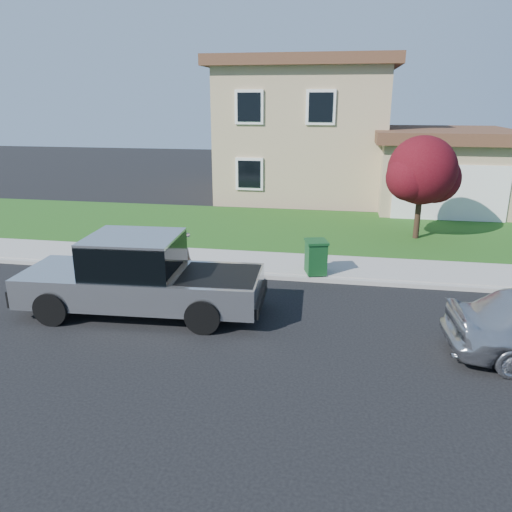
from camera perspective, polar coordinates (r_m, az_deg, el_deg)
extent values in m
plane|color=black|center=(11.80, -1.50, -7.29)|extent=(80.00, 80.00, 0.00)
cube|color=gray|center=(14.30, 4.75, -2.53)|extent=(40.00, 0.20, 0.12)
cube|color=gray|center=(15.33, 5.14, -1.09)|extent=(40.00, 2.00, 0.15)
cube|color=#224A15|center=(19.64, 6.30, 2.97)|extent=(40.00, 7.00, 0.10)
cube|color=tan|center=(27.63, 5.66, 13.80)|extent=(8.00, 9.00, 6.40)
cube|color=tan|center=(25.09, 20.11, 8.80)|extent=(5.50, 6.00, 3.20)
cube|color=white|center=(22.21, 21.27, 6.75)|extent=(4.60, 0.12, 2.30)
cube|color=#4C2D1E|center=(27.62, 5.88, 20.86)|extent=(8.80, 9.80, 0.50)
cube|color=#4C2D1E|center=(24.92, 20.55, 12.88)|extent=(6.20, 6.80, 0.50)
cube|color=white|center=(23.35, -0.80, 16.66)|extent=(1.30, 0.10, 1.50)
cube|color=white|center=(22.97, 7.41, 16.51)|extent=(1.30, 0.10, 1.50)
cube|color=black|center=(23.59, -0.77, 9.35)|extent=(1.30, 0.10, 1.50)
cylinder|color=black|center=(12.33, -22.28, -5.53)|extent=(0.81, 0.34, 0.79)
cylinder|color=black|center=(13.83, -18.71, -2.67)|extent=(0.81, 0.34, 0.79)
cylinder|color=black|center=(11.08, -6.06, -6.83)|extent=(0.81, 0.34, 0.79)
cylinder|color=black|center=(12.73, -4.24, -3.49)|extent=(0.81, 0.34, 0.79)
cube|color=#B0B2B7|center=(12.25, -12.87, -3.32)|extent=(5.74, 2.27, 0.71)
cube|color=black|center=(12.06, -13.77, 0.07)|extent=(2.17, 1.95, 0.84)
cube|color=#B0B2B7|center=(11.94, -13.92, 2.06)|extent=(2.17, 1.95, 0.08)
cube|color=black|center=(11.64, -4.21, -2.26)|extent=(1.87, 1.77, 0.06)
cube|color=black|center=(13.51, -24.31, -3.13)|extent=(0.22, 1.89, 0.40)
cube|color=black|center=(11.68, 0.54, -4.89)|extent=(0.22, 1.89, 0.25)
cube|color=black|center=(13.32, -15.35, 1.15)|extent=(0.13, 0.22, 0.18)
imported|color=tan|center=(13.36, -8.30, -0.87)|extent=(0.65, 0.52, 1.55)
cylinder|color=tan|center=(13.14, -8.45, 2.42)|extent=(0.41, 0.41, 0.04)
cylinder|color=tan|center=(13.12, -8.46, 2.68)|extent=(0.21, 0.21, 0.14)
cylinder|color=black|center=(18.95, 17.99, 4.43)|extent=(0.21, 0.21, 1.68)
sphere|color=#4A1016|center=(18.67, 18.46, 9.29)|extent=(2.41, 2.41, 2.41)
sphere|color=#4A1016|center=(19.10, 19.81, 8.36)|extent=(1.78, 1.78, 1.78)
sphere|color=#4A1016|center=(18.34, 17.22, 8.60)|extent=(1.68, 1.68, 1.68)
cube|color=#103D19|center=(14.37, 6.85, -0.23)|extent=(0.69, 0.75, 0.90)
cube|color=#103D19|center=(14.23, 6.92, 1.63)|extent=(0.76, 0.82, 0.07)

